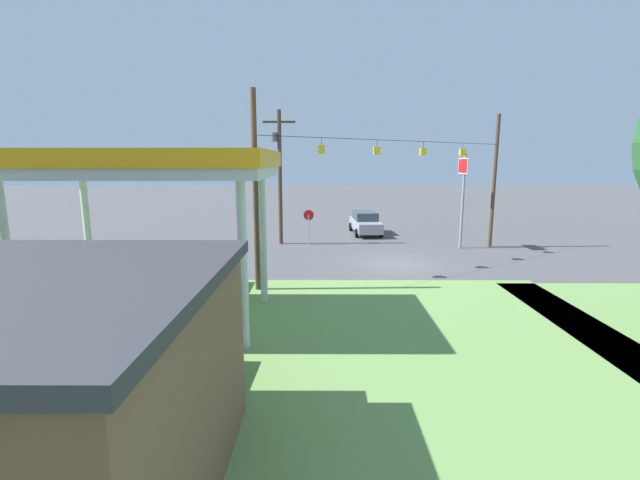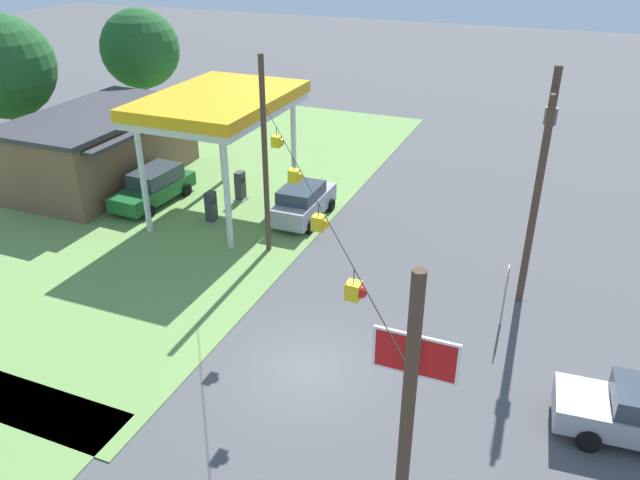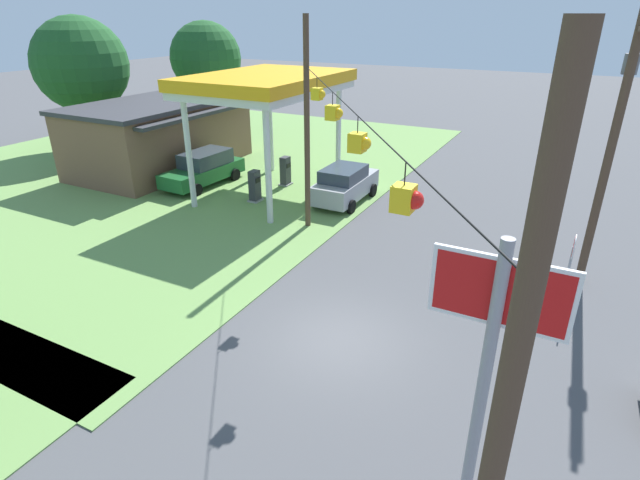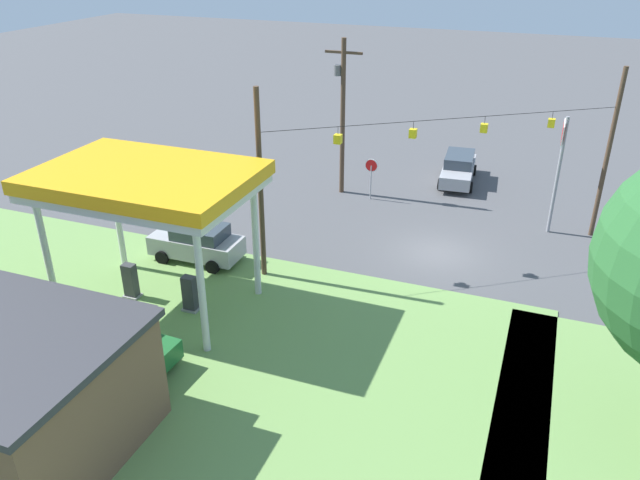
% 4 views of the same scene
% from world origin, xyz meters
% --- Properties ---
extents(ground_plane, '(160.00, 160.00, 0.00)m').
position_xyz_m(ground_plane, '(0.00, 0.00, 0.00)').
color(ground_plane, '#4C4C4F').
extents(grass_verge_station_corner, '(36.00, 28.00, 0.04)m').
position_xyz_m(grass_verge_station_corner, '(12.18, 17.49, 0.02)').
color(grass_verge_station_corner, '#6B934C').
rests_on(grass_verge_station_corner, ground).
extents(gas_station_canopy, '(8.48, 5.86, 6.09)m').
position_xyz_m(gas_station_canopy, '(10.18, 8.91, 5.54)').
color(gas_station_canopy, silver).
rests_on(gas_station_canopy, ground).
extents(gas_station_store, '(10.75, 6.75, 4.02)m').
position_xyz_m(gas_station_store, '(11.27, 17.47, 2.03)').
color(gas_station_store, brown).
rests_on(gas_station_store, ground).
extents(fuel_pump_near, '(0.71, 0.56, 1.62)m').
position_xyz_m(fuel_pump_near, '(8.70, 8.91, 0.77)').
color(fuel_pump_near, gray).
rests_on(fuel_pump_near, ground).
extents(fuel_pump_far, '(0.71, 0.56, 1.62)m').
position_xyz_m(fuel_pump_far, '(11.66, 8.91, 0.77)').
color(fuel_pump_far, gray).
rests_on(fuel_pump_far, ground).
extents(car_at_pumps_front, '(4.44, 2.13, 1.86)m').
position_xyz_m(car_at_pumps_front, '(10.75, 4.86, 0.96)').
color(car_at_pumps_front, '#9E9EA3').
rests_on(car_at_pumps_front, ground).
extents(car_at_pumps_rear, '(5.15, 2.29, 1.86)m').
position_xyz_m(car_at_pumps_rear, '(9.67, 12.96, 0.95)').
color(car_at_pumps_rear, '#1E602D').
rests_on(car_at_pumps_rear, ground).
extents(stop_sign_roadside, '(0.80, 0.08, 2.50)m').
position_xyz_m(stop_sign_roadside, '(5.19, -5.62, 1.81)').
color(stop_sign_roadside, '#99999E').
rests_on(stop_sign_roadside, ground).
extents(stop_sign_overhead, '(0.22, 1.83, 6.25)m').
position_xyz_m(stop_sign_overhead, '(-4.96, -4.59, 4.33)').
color(stop_sign_overhead, gray).
rests_on(stop_sign_overhead, ground).
extents(utility_pole_main, '(2.20, 0.44, 9.15)m').
position_xyz_m(utility_pole_main, '(7.21, -6.07, 5.13)').
color(utility_pole_main, '#4C3828').
rests_on(utility_pole_main, ground).
extents(signal_span_gantry, '(14.55, 10.24, 8.76)m').
position_xyz_m(signal_span_gantry, '(0.00, -0.01, 4.78)').
color(signal_span_gantry, '#4C3828').
rests_on(signal_span_gantry, ground).
extents(tree_behind_station, '(6.11, 6.11, 8.72)m').
position_xyz_m(tree_behind_station, '(12.45, 25.02, 5.65)').
color(tree_behind_station, '#4C3828').
rests_on(tree_behind_station, ground).
extents(tree_far_back, '(5.29, 5.29, 8.32)m').
position_xyz_m(tree_far_back, '(20.33, 21.03, 5.66)').
color(tree_far_back, '#4C3828').
rests_on(tree_far_back, ground).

